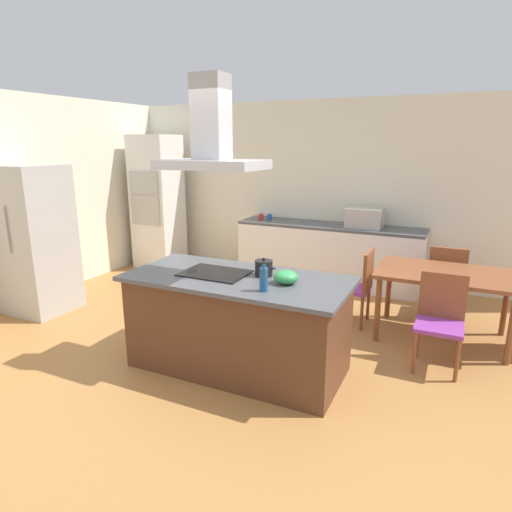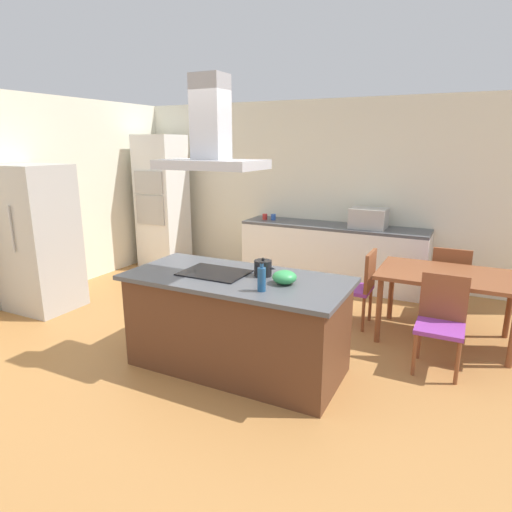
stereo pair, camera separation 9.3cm
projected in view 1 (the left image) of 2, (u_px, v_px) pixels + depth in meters
The scene contains 19 objects.
ground at pixel (293, 313), 5.49m from camera, with size 16.00×16.00×0.00m, color #AD753D.
wall_back at pixel (335, 192), 6.69m from camera, with size 7.20×0.10×2.70m, color silver.
wall_left at pixel (52, 196), 6.14m from camera, with size 0.10×8.80×2.70m, color silver.
kitchen_island at pixel (238, 323), 4.07m from camera, with size 2.04×0.96×0.90m.
cooktop at pixel (215, 273), 4.05m from camera, with size 0.60×0.44×0.01m, color black.
tea_kettle at pixel (264, 268), 3.97m from camera, with size 0.21×0.16×0.17m.
olive_oil_bottle at pixel (264, 279), 3.55m from camera, with size 0.07×0.07×0.25m.
mixing_bowl at pixel (286, 277), 3.75m from camera, with size 0.21×0.21×0.12m, color #33934C.
back_counter at pixel (328, 254), 6.58m from camera, with size 2.72×0.62×0.90m.
countertop_microwave at pixel (365, 218), 6.22m from camera, with size 0.50×0.38×0.28m, color #B2AFAA.
coffee_mug_red at pixel (261, 217), 6.88m from camera, with size 0.08×0.08×0.09m, color red.
coffee_mug_blue at pixel (270, 217), 6.86m from camera, with size 0.08×0.08×0.09m, color #2D56B2.
wall_oven_stack at pixel (158, 202), 7.42m from camera, with size 0.70×0.66×2.20m.
refrigerator at pixel (34, 240), 5.42m from camera, with size 0.80×0.73×1.82m.
dining_table at pixel (446, 280), 4.64m from camera, with size 1.40×0.90×0.75m.
chair_facing_back_wall at pixel (447, 277), 5.26m from camera, with size 0.42×0.42×0.89m.
chair_facing_island at pixel (440, 315), 4.10m from camera, with size 0.42×0.42×0.89m.
chair_at_left_end at pixel (358, 282), 5.06m from camera, with size 0.42×0.42×0.89m.
range_hood at pixel (212, 139), 3.75m from camera, with size 0.90×0.55×0.78m.
Camera 1 is at (1.76, -3.35, 2.07)m, focal length 30.76 mm.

